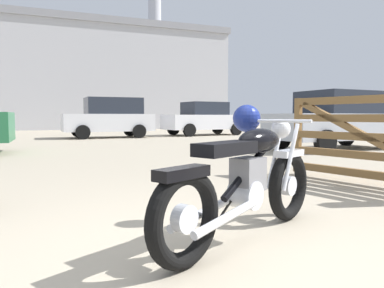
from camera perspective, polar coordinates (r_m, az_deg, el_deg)
The scene contains 6 objects.
ground_plane at distance 2.64m, azimuth 4.42°, elevation -16.96°, with size 80.00×80.00×0.00m, color tan.
vintage_motorcycle at distance 2.93m, azimuth 8.58°, elevation -4.86°, with size 1.89×1.14×1.07m.
pale_sedan_back at distance 11.52m, azimuth 21.54°, elevation 3.40°, with size 4.32×2.17×1.67m.
silver_sedan_mid at distance 16.95m, azimuth -12.56°, elevation 4.06°, with size 3.95×1.93×1.78m.
white_estate_far at distance 18.81m, azimuth 1.96°, elevation 3.92°, with size 4.39×2.33×1.67m.
industrial_building at distance 31.92m, azimuth -14.34°, elevation 9.92°, with size 20.23×8.84×18.30m.
Camera 1 is at (-1.08, -2.21, 0.96)m, focal length 34.59 mm.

